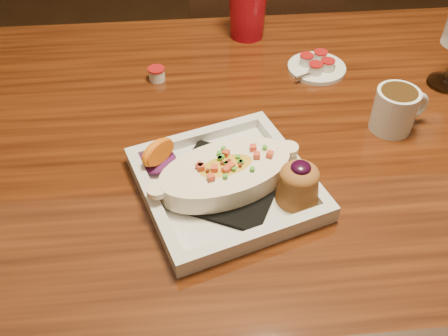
{
  "coord_description": "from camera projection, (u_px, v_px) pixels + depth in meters",
  "views": [
    {
      "loc": [
        -0.22,
        -0.69,
        1.33
      ],
      "look_at": [
        -0.17,
        -0.11,
        0.77
      ],
      "focal_mm": 40.0,
      "sensor_mm": 36.0,
      "label": 1
    }
  ],
  "objects": [
    {
      "name": "floor",
      "position": [
        279.0,
        332.0,
        1.43
      ],
      "size": [
        7.0,
        7.0,
        0.0
      ],
      "primitive_type": "plane",
      "color": "black",
      "rests_on": "ground"
    },
    {
      "name": "table",
      "position": [
        304.0,
        167.0,
        0.98
      ],
      "size": [
        1.5,
        0.9,
        0.75
      ],
      "color": "#61290D",
      "rests_on": "floor"
    },
    {
      "name": "chair_far",
      "position": [
        256.0,
        62.0,
        1.54
      ],
      "size": [
        0.42,
        0.42,
        0.93
      ],
      "rotation": [
        0.0,
        0.0,
        3.14
      ],
      "color": "black",
      "rests_on": "floor"
    },
    {
      "name": "plate",
      "position": [
        232.0,
        178.0,
        0.78
      ],
      "size": [
        0.33,
        0.33,
        0.08
      ],
      "rotation": [
        0.0,
        0.0,
        0.32
      ],
      "color": "silver",
      "rests_on": "table"
    },
    {
      "name": "coffee_mug",
      "position": [
        396.0,
        108.0,
        0.89
      ],
      "size": [
        0.11,
        0.08,
        0.08
      ],
      "rotation": [
        0.0,
        0.0,
        0.22
      ],
      "color": "silver",
      "rests_on": "table"
    },
    {
      "name": "saucer",
      "position": [
        317.0,
        66.0,
        1.05
      ],
      "size": [
        0.12,
        0.12,
        0.08
      ],
      "color": "silver",
      "rests_on": "table"
    },
    {
      "name": "creamer_loose",
      "position": [
        157.0,
        74.0,
        1.02
      ],
      "size": [
        0.04,
        0.04,
        0.03
      ],
      "color": "silver",
      "rests_on": "table"
    },
    {
      "name": "red_tumbler",
      "position": [
        248.0,
        5.0,
        1.11
      ],
      "size": [
        0.09,
        0.09,
        0.15
      ],
      "primitive_type": "cone",
      "color": "#A10B17",
      "rests_on": "table"
    }
  ]
}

